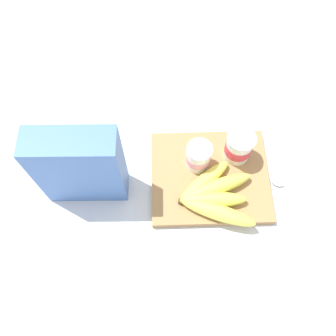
% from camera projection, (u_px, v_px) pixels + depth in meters
% --- Properties ---
extents(ground_plane, '(2.40, 2.40, 0.00)m').
position_uv_depth(ground_plane, '(209.00, 179.00, 0.95)').
color(ground_plane, silver).
extents(cutting_board, '(0.30, 0.26, 0.02)m').
position_uv_depth(cutting_board, '(210.00, 177.00, 0.94)').
color(cutting_board, '#A37A4C').
rests_on(cutting_board, ground_plane).
extents(cereal_box, '(0.20, 0.08, 0.25)m').
position_uv_depth(cereal_box, '(80.00, 167.00, 0.82)').
color(cereal_box, '#4770B7').
rests_on(cereal_box, ground_plane).
extents(yogurt_cup_front, '(0.06, 0.06, 0.08)m').
position_uv_depth(yogurt_cup_front, '(198.00, 157.00, 0.91)').
color(yogurt_cup_front, white).
rests_on(yogurt_cup_front, cutting_board).
extents(yogurt_cup_back, '(0.07, 0.07, 0.09)m').
position_uv_depth(yogurt_cup_back, '(239.00, 147.00, 0.91)').
color(yogurt_cup_back, white).
rests_on(yogurt_cup_back, cutting_board).
extents(banana_bunch, '(0.19, 0.20, 0.04)m').
position_uv_depth(banana_bunch, '(214.00, 196.00, 0.89)').
color(banana_bunch, '#E4DD50').
rests_on(banana_bunch, cutting_board).
extents(spoon, '(0.13, 0.07, 0.01)m').
position_uv_depth(spoon, '(288.00, 186.00, 0.93)').
color(spoon, silver).
rests_on(spoon, ground_plane).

